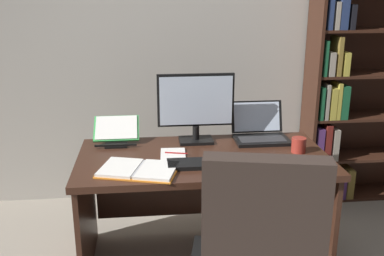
{
  "coord_description": "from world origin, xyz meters",
  "views": [
    {
      "loc": [
        -0.37,
        -1.55,
        1.69
      ],
      "look_at": [
        -0.11,
        0.91,
        0.91
      ],
      "focal_mm": 41.73,
      "sensor_mm": 36.0,
      "label": 1
    }
  ],
  "objects_px": {
    "notepad": "(173,154)",
    "keyboard": "(204,163)",
    "desk": "(202,180)",
    "reading_stand_with_book": "(116,131)",
    "bookshelf": "(355,77)",
    "coffee_mug": "(299,145)",
    "computer_mouse": "(255,160)",
    "pen": "(176,153)",
    "open_binder": "(138,169)",
    "laptop": "(260,132)",
    "monitor": "(196,108)"
  },
  "relations": [
    {
      "from": "keyboard",
      "to": "pen",
      "type": "distance_m",
      "value": 0.23
    },
    {
      "from": "reading_stand_with_book",
      "to": "notepad",
      "type": "distance_m",
      "value": 0.46
    },
    {
      "from": "keyboard",
      "to": "open_binder",
      "type": "xyz_separation_m",
      "value": [
        -0.37,
        -0.05,
        -0.0
      ]
    },
    {
      "from": "reading_stand_with_book",
      "to": "coffee_mug",
      "type": "bearing_deg",
      "value": -15.64
    },
    {
      "from": "keyboard",
      "to": "computer_mouse",
      "type": "bearing_deg",
      "value": 0.0
    },
    {
      "from": "laptop",
      "to": "coffee_mug",
      "type": "height_order",
      "value": "laptop"
    },
    {
      "from": "reading_stand_with_book",
      "to": "pen",
      "type": "bearing_deg",
      "value": -37.92
    },
    {
      "from": "desk",
      "to": "reading_stand_with_book",
      "type": "distance_m",
      "value": 0.65
    },
    {
      "from": "desk",
      "to": "pen",
      "type": "height_order",
      "value": "pen"
    },
    {
      "from": "bookshelf",
      "to": "computer_mouse",
      "type": "bearing_deg",
      "value": -136.72
    },
    {
      "from": "computer_mouse",
      "to": "notepad",
      "type": "relative_size",
      "value": 0.5
    },
    {
      "from": "open_binder",
      "to": "coffee_mug",
      "type": "distance_m",
      "value": 1.01
    },
    {
      "from": "keyboard",
      "to": "pen",
      "type": "bearing_deg",
      "value": 129.07
    },
    {
      "from": "bookshelf",
      "to": "pen",
      "type": "height_order",
      "value": "bookshelf"
    },
    {
      "from": "reading_stand_with_book",
      "to": "notepad",
      "type": "bearing_deg",
      "value": -39.46
    },
    {
      "from": "desk",
      "to": "keyboard",
      "type": "bearing_deg",
      "value": -94.32
    },
    {
      "from": "monitor",
      "to": "open_binder",
      "type": "height_order",
      "value": "monitor"
    },
    {
      "from": "notepad",
      "to": "coffee_mug",
      "type": "height_order",
      "value": "coffee_mug"
    },
    {
      "from": "monitor",
      "to": "computer_mouse",
      "type": "bearing_deg",
      "value": -54.43
    },
    {
      "from": "pen",
      "to": "open_binder",
      "type": "bearing_deg",
      "value": -134.47
    },
    {
      "from": "desk",
      "to": "open_binder",
      "type": "height_order",
      "value": "open_binder"
    },
    {
      "from": "desk",
      "to": "keyboard",
      "type": "relative_size",
      "value": 3.62
    },
    {
      "from": "monitor",
      "to": "notepad",
      "type": "height_order",
      "value": "monitor"
    },
    {
      "from": "keyboard",
      "to": "pen",
      "type": "height_order",
      "value": "keyboard"
    },
    {
      "from": "pen",
      "to": "coffee_mug",
      "type": "relative_size",
      "value": 1.52
    },
    {
      "from": "notepad",
      "to": "computer_mouse",
      "type": "bearing_deg",
      "value": -21.19
    },
    {
      "from": "desk",
      "to": "reading_stand_with_book",
      "type": "relative_size",
      "value": 5.16
    },
    {
      "from": "pen",
      "to": "bookshelf",
      "type": "bearing_deg",
      "value": 28.16
    },
    {
      "from": "desk",
      "to": "notepad",
      "type": "bearing_deg",
      "value": -164.41
    },
    {
      "from": "notepad",
      "to": "bookshelf",
      "type": "bearing_deg",
      "value": 27.84
    },
    {
      "from": "notepad",
      "to": "keyboard",
      "type": "bearing_deg",
      "value": -47.32
    },
    {
      "from": "desk",
      "to": "monitor",
      "type": "xyz_separation_m",
      "value": [
        -0.02,
        0.19,
        0.43
      ]
    },
    {
      "from": "monitor",
      "to": "computer_mouse",
      "type": "xyz_separation_m",
      "value": [
        0.3,
        -0.42,
        -0.21
      ]
    },
    {
      "from": "computer_mouse",
      "to": "notepad",
      "type": "xyz_separation_m",
      "value": [
        -0.47,
        0.18,
        -0.02
      ]
    },
    {
      "from": "desk",
      "to": "bookshelf",
      "type": "xyz_separation_m",
      "value": [
        1.32,
        0.74,
        0.5
      ]
    },
    {
      "from": "monitor",
      "to": "open_binder",
      "type": "xyz_separation_m",
      "value": [
        -0.37,
        -0.47,
        -0.22
      ]
    },
    {
      "from": "bookshelf",
      "to": "coffee_mug",
      "type": "relative_size",
      "value": 22.57
    },
    {
      "from": "computer_mouse",
      "to": "open_binder",
      "type": "xyz_separation_m",
      "value": [
        -0.67,
        -0.05,
        -0.01
      ]
    },
    {
      "from": "computer_mouse",
      "to": "open_binder",
      "type": "distance_m",
      "value": 0.68
    },
    {
      "from": "bookshelf",
      "to": "coffee_mug",
      "type": "distance_m",
      "value": 1.12
    },
    {
      "from": "computer_mouse",
      "to": "notepad",
      "type": "distance_m",
      "value": 0.5
    },
    {
      "from": "desk",
      "to": "open_binder",
      "type": "bearing_deg",
      "value": -144.17
    },
    {
      "from": "pen",
      "to": "monitor",
      "type": "bearing_deg",
      "value": 58.35
    },
    {
      "from": "laptop",
      "to": "notepad",
      "type": "bearing_deg",
      "value": -157.87
    },
    {
      "from": "computer_mouse",
      "to": "reading_stand_with_book",
      "type": "height_order",
      "value": "reading_stand_with_book"
    },
    {
      "from": "open_binder",
      "to": "coffee_mug",
      "type": "relative_size",
      "value": 5.25
    },
    {
      "from": "computer_mouse",
      "to": "pen",
      "type": "height_order",
      "value": "computer_mouse"
    },
    {
      "from": "monitor",
      "to": "open_binder",
      "type": "bearing_deg",
      "value": -128.53
    },
    {
      "from": "monitor",
      "to": "desk",
      "type": "bearing_deg",
      "value": -84.64
    },
    {
      "from": "keyboard",
      "to": "desk",
      "type": "bearing_deg",
      "value": 85.68
    }
  ]
}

